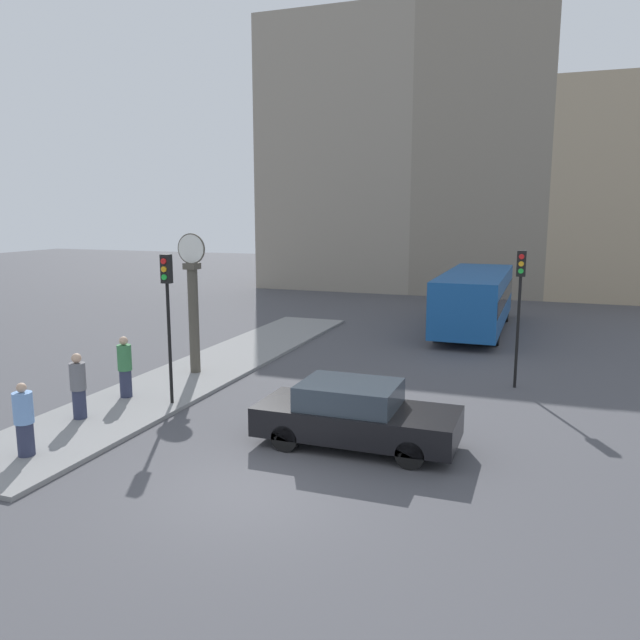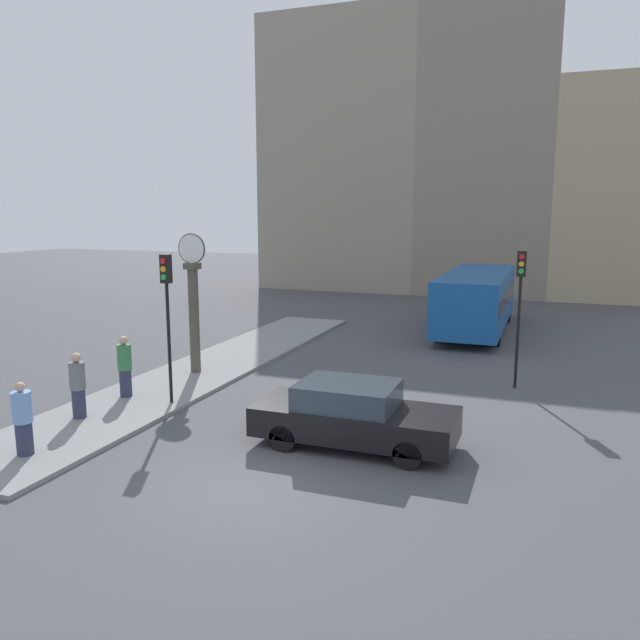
# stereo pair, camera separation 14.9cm
# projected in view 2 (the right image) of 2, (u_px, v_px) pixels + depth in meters

# --- Properties ---
(ground_plane) EXTENTS (120.00, 120.00, 0.00)m
(ground_plane) POSITION_uv_depth(u_px,v_px,m) (248.00, 489.00, 11.96)
(ground_plane) COLOR #47474C
(sidewalk_corner) EXTENTS (3.05, 19.86, 0.11)m
(sidewalk_corner) POSITION_uv_depth(u_px,v_px,m) (212.00, 367.00, 21.13)
(sidewalk_corner) COLOR gray
(sidewalk_corner) RESTS_ON ground_plane
(building_row) EXTENTS (27.49, 5.00, 17.78)m
(building_row) POSITION_uv_depth(u_px,v_px,m) (456.00, 163.00, 39.51)
(building_row) COLOR gray
(building_row) RESTS_ON ground_plane
(sedan_car) EXTENTS (4.53, 1.89, 1.47)m
(sedan_car) POSITION_uv_depth(u_px,v_px,m) (353.00, 415.00, 14.07)
(sedan_car) COLOR black
(sedan_car) RESTS_ON ground_plane
(bus_distant) EXTENTS (2.62, 9.25, 2.61)m
(bus_distant) POSITION_uv_depth(u_px,v_px,m) (477.00, 298.00, 27.46)
(bus_distant) COLOR #195199
(bus_distant) RESTS_ON ground_plane
(traffic_light_near) EXTENTS (0.26, 0.24, 4.04)m
(traffic_light_near) POSITION_uv_depth(u_px,v_px,m) (167.00, 298.00, 16.53)
(traffic_light_near) COLOR black
(traffic_light_near) RESTS_ON sidewalk_corner
(traffic_light_far) EXTENTS (0.26, 0.24, 4.13)m
(traffic_light_far) POSITION_uv_depth(u_px,v_px,m) (520.00, 291.00, 18.31)
(traffic_light_far) COLOR black
(traffic_light_far) RESTS_ON ground_plane
(street_clock) EXTENTS (0.97, 0.42, 4.47)m
(street_clock) POSITION_uv_depth(u_px,v_px,m) (194.00, 305.00, 19.91)
(street_clock) COLOR #4C473D
(street_clock) RESTS_ON sidewalk_corner
(pedestrian_green_hoodie) EXTENTS (0.39, 0.39, 1.73)m
(pedestrian_green_hoodie) POSITION_uv_depth(u_px,v_px,m) (125.00, 367.00, 17.45)
(pedestrian_green_hoodie) COLOR #2D334C
(pedestrian_green_hoodie) RESTS_ON sidewalk_corner
(pedestrian_blue_stripe) EXTENTS (0.41, 0.41, 1.60)m
(pedestrian_blue_stripe) POSITION_uv_depth(u_px,v_px,m) (23.00, 419.00, 13.28)
(pedestrian_blue_stripe) COLOR #2D334C
(pedestrian_blue_stripe) RESTS_ON sidewalk_corner
(pedestrian_grey_jacket) EXTENTS (0.39, 0.39, 1.68)m
(pedestrian_grey_jacket) POSITION_uv_depth(u_px,v_px,m) (78.00, 386.00, 15.65)
(pedestrian_grey_jacket) COLOR #2D334C
(pedestrian_grey_jacket) RESTS_ON sidewalk_corner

